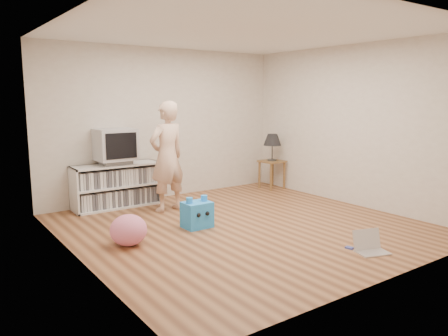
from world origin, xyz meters
name	(u,v)px	position (x,y,z in m)	size (l,w,h in m)	color
ground	(243,226)	(0.00, 0.00, 0.00)	(4.50, 4.50, 0.00)	brown
walls	(243,132)	(0.00, 0.00, 1.30)	(4.52, 4.52, 2.60)	beige
ceiling	(244,32)	(0.00, 0.00, 2.60)	(4.50, 4.50, 0.01)	white
media_unit	(116,185)	(-1.01, 2.04, 0.35)	(1.40, 0.45, 0.70)	white
dvd_deck	(116,162)	(-1.01, 2.02, 0.73)	(0.45, 0.35, 0.07)	gray
crt_tv	(115,144)	(-1.01, 2.02, 1.02)	(0.60, 0.53, 0.50)	#B5B5BB
side_table	(272,167)	(1.99, 1.65, 0.42)	(0.42, 0.42, 0.55)	brown
table_lamp	(272,140)	(1.99, 1.65, 0.94)	(0.34, 0.34, 0.52)	#333333
person	(167,157)	(-0.45, 1.34, 0.85)	(0.62, 0.41, 1.71)	beige
laptop	(370,246)	(0.57, -1.66, 0.07)	(0.42, 0.38, 0.24)	silver
playing_cards	(349,248)	(0.46, -1.46, 0.01)	(0.07, 0.09, 0.02)	#414EAE
plush_blue	(197,214)	(-0.56, 0.30, 0.18)	(0.37, 0.33, 0.43)	#228FFB
plush_pink	(128,230)	(-1.61, 0.16, 0.19)	(0.44, 0.44, 0.38)	pink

